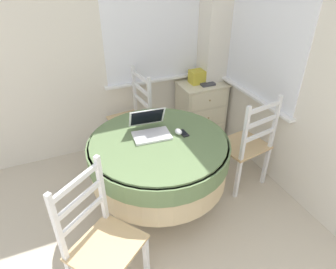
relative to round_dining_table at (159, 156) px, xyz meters
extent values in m
cube|color=silver|center=(-0.86, 1.21, 0.71)|extent=(4.20, 0.06, 2.55)
cube|color=white|center=(0.41, 1.18, 0.92)|extent=(1.10, 0.01, 1.42)
cube|color=white|center=(0.41, 1.15, 0.20)|extent=(1.18, 0.07, 0.02)
cube|color=white|center=(1.23, 0.35, 0.92)|extent=(0.01, 1.10, 1.42)
cube|color=white|center=(1.21, 0.35, 0.20)|extent=(0.07, 1.18, 0.02)
cube|color=silver|center=(1.10, 1.04, 0.71)|extent=(0.28, 0.28, 2.55)
cylinder|color=#4C3D2D|center=(0.00, 0.00, -0.55)|extent=(0.36, 0.36, 0.03)
cylinder|color=#4C3D2D|center=(0.00, 0.00, -0.19)|extent=(0.11, 0.11, 0.69)
cylinder|color=#CCB284|center=(0.00, 0.00, -0.03)|extent=(1.17, 1.17, 0.37)
cylinder|color=#607A4C|center=(0.00, 0.00, 0.07)|extent=(1.20, 1.20, 0.15)
cylinder|color=#607A4C|center=(0.00, 0.00, 0.16)|extent=(1.14, 1.14, 0.02)
cube|color=white|center=(-0.03, 0.07, 0.18)|extent=(0.33, 0.23, 0.02)
cube|color=silver|center=(-0.03, 0.09, 0.19)|extent=(0.28, 0.15, 0.00)
cube|color=white|center=(-0.02, 0.22, 0.28)|extent=(0.32, 0.12, 0.18)
cube|color=black|center=(-0.02, 0.21, 0.28)|extent=(0.29, 0.11, 0.16)
ellipsoid|color=white|center=(0.19, 0.02, 0.19)|extent=(0.05, 0.09, 0.04)
cube|color=black|center=(0.23, 0.01, 0.17)|extent=(0.06, 0.12, 0.01)
cube|color=black|center=(0.23, 0.01, 0.18)|extent=(0.05, 0.08, 0.00)
cube|color=tan|center=(0.00, 0.89, -0.12)|extent=(0.43, 0.48, 0.02)
cube|color=white|center=(-0.19, 1.06, -0.35)|extent=(0.04, 0.04, 0.44)
cube|color=white|center=(-0.15, 0.68, -0.35)|extent=(0.04, 0.04, 0.44)
cube|color=white|center=(0.14, 1.10, -0.35)|extent=(0.04, 0.04, 0.44)
cube|color=white|center=(0.18, 0.71, -0.35)|extent=(0.04, 0.04, 0.44)
cube|color=white|center=(0.14, 1.10, 0.16)|extent=(0.04, 0.04, 0.54)
cube|color=white|center=(0.18, 0.71, 0.16)|extent=(0.04, 0.04, 0.54)
cube|color=white|center=(0.16, 0.91, 0.36)|extent=(0.07, 0.39, 0.04)
cube|color=white|center=(0.16, 0.91, 0.22)|extent=(0.07, 0.39, 0.04)
cube|color=white|center=(0.16, 0.91, 0.08)|extent=(0.07, 0.39, 0.04)
cube|color=tan|center=(0.89, 0.00, -0.12)|extent=(0.50, 0.45, 0.02)
cube|color=white|center=(1.05, 0.20, -0.35)|extent=(0.04, 0.04, 0.44)
cube|color=white|center=(0.67, 0.13, -0.35)|extent=(0.04, 0.04, 0.44)
cube|color=white|center=(1.10, -0.13, -0.35)|extent=(0.04, 0.04, 0.44)
cube|color=white|center=(0.72, -0.20, -0.35)|extent=(0.04, 0.04, 0.44)
cube|color=white|center=(1.10, -0.13, 0.16)|extent=(0.04, 0.04, 0.54)
cube|color=white|center=(0.72, -0.20, 0.16)|extent=(0.04, 0.04, 0.54)
cube|color=white|center=(0.91, -0.16, 0.36)|extent=(0.38, 0.09, 0.04)
cube|color=white|center=(0.91, -0.16, 0.22)|extent=(0.38, 0.09, 0.04)
cube|color=white|center=(0.91, -0.16, 0.08)|extent=(0.38, 0.09, 0.04)
cube|color=tan|center=(-0.62, -0.64, -0.12)|extent=(0.58, 0.57, 0.02)
cube|color=white|center=(-0.36, -0.65, -0.35)|extent=(0.05, 0.05, 0.44)
cube|color=white|center=(-0.56, -0.39, -0.35)|extent=(0.05, 0.05, 0.44)
cube|color=white|center=(-0.87, -0.62, 0.16)|extent=(0.04, 0.04, 0.54)
cube|color=white|center=(-0.56, -0.39, 0.16)|extent=(0.04, 0.04, 0.54)
cube|color=white|center=(-0.72, -0.50, 0.36)|extent=(0.32, 0.25, 0.04)
cube|color=white|center=(-0.72, -0.50, 0.22)|extent=(0.32, 0.25, 0.04)
cube|color=white|center=(-0.72, -0.50, 0.08)|extent=(0.32, 0.25, 0.04)
cube|color=beige|center=(0.94, 0.95, -0.22)|extent=(0.53, 0.38, 0.70)
cube|color=beige|center=(0.94, 0.95, 0.14)|extent=(0.55, 0.40, 0.02)
cube|color=beige|center=(0.94, 0.76, 0.02)|extent=(0.47, 0.01, 0.20)
sphere|color=olive|center=(0.94, 0.75, 0.02)|extent=(0.02, 0.02, 0.02)
cube|color=beige|center=(0.94, 0.76, -0.22)|extent=(0.47, 0.01, 0.20)
sphere|color=olive|center=(0.94, 0.75, -0.22)|extent=(0.02, 0.02, 0.02)
cube|color=beige|center=(0.94, 0.76, -0.45)|extent=(0.47, 0.01, 0.20)
sphere|color=olive|center=(0.94, 0.75, -0.45)|extent=(0.02, 0.02, 0.02)
cube|color=gold|center=(0.88, 0.99, 0.23)|extent=(0.18, 0.15, 0.15)
cube|color=#3F3F44|center=(0.97, 0.92, 0.16)|extent=(0.17, 0.19, 0.02)
camera|label=1|loc=(-0.74, -1.94, 1.54)|focal=32.00mm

